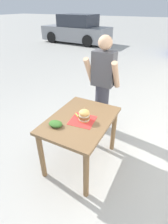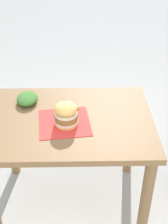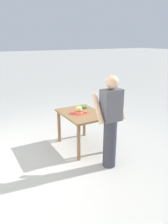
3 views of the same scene
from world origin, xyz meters
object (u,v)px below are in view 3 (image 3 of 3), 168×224
(pickle_spear, at_px, (85,112))
(side_salad, at_px, (83,107))
(diner_across_table, at_px, (110,121))
(sandwich, at_px, (79,110))
(patio_table, at_px, (82,119))

(pickle_spear, relative_size, side_salad, 0.47)
(side_salad, distance_m, diner_across_table, 1.21)
(sandwich, xyz_separation_m, pickle_spear, (-0.13, 0.04, -0.06))
(pickle_spear, xyz_separation_m, diner_across_table, (-0.00, 0.89, 0.09))
(diner_across_table, bearing_deg, patio_table, -85.51)
(side_salad, bearing_deg, sandwich, 46.43)
(patio_table, bearing_deg, sandwich, -8.35)
(pickle_spear, height_order, side_salad, side_salad)
(sandwich, height_order, pickle_spear, sandwich)
(patio_table, height_order, sandwich, sandwich)
(pickle_spear, bearing_deg, sandwich, -17.80)
(patio_table, bearing_deg, diner_across_table, 94.49)
(sandwich, height_order, side_salad, sandwich)
(pickle_spear, distance_m, side_salad, 0.34)
(patio_table, xyz_separation_m, sandwich, (0.06, -0.01, 0.22))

